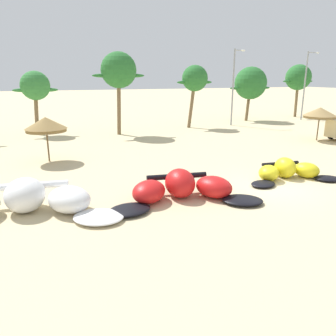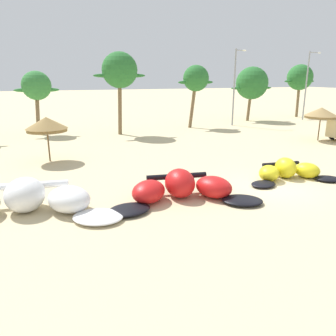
# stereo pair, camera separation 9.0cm
# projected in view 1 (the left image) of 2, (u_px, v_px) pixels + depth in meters

# --- Properties ---
(ground_plane) EXTENTS (260.00, 260.00, 0.00)m
(ground_plane) POSITION_uv_depth(u_px,v_px,m) (273.00, 187.00, 16.67)
(ground_plane) COLOR beige
(kite_far_left) EXTENTS (8.15, 4.39, 1.41)m
(kite_far_left) POSITION_uv_depth(u_px,v_px,m) (24.00, 202.00, 13.13)
(kite_far_left) COLOR white
(kite_far_left) RESTS_ON ground
(kite_left) EXTENTS (7.09, 3.87, 1.32)m
(kite_left) POSITION_uv_depth(u_px,v_px,m) (182.00, 189.00, 14.84)
(kite_left) COLOR black
(kite_left) RESTS_ON ground
(kite_left_of_center) EXTENTS (5.45, 2.88, 1.13)m
(kite_left_of_center) POSITION_uv_depth(u_px,v_px,m) (288.00, 171.00, 17.84)
(kite_left_of_center) COLOR black
(kite_left_of_center) RESTS_ON ground
(beach_umbrella_near_van) EXTENTS (2.66, 2.66, 2.94)m
(beach_umbrella_near_van) POSITION_uv_depth(u_px,v_px,m) (46.00, 124.00, 20.96)
(beach_umbrella_near_van) COLOR brown
(beach_umbrella_near_van) RESTS_ON ground
(beach_umbrella_middle) EXTENTS (2.79, 2.79, 2.88)m
(beach_umbrella_middle) POSITION_uv_depth(u_px,v_px,m) (320.00, 113.00, 28.16)
(beach_umbrella_middle) COLOR brown
(beach_umbrella_middle) RESTS_ON ground
(palm_left) EXTENTS (4.07, 2.72, 5.98)m
(palm_left) POSITION_uv_depth(u_px,v_px,m) (35.00, 86.00, 30.68)
(palm_left) COLOR brown
(palm_left) RESTS_ON ground
(palm_left_of_gap) EXTENTS (4.97, 3.32, 7.68)m
(palm_left_of_gap) POSITION_uv_depth(u_px,v_px,m) (119.00, 71.00, 30.25)
(palm_left_of_gap) COLOR brown
(palm_left_of_gap) RESTS_ON ground
(palm_center_left) EXTENTS (4.15, 2.76, 6.64)m
(palm_center_left) POSITION_uv_depth(u_px,v_px,m) (195.00, 79.00, 34.86)
(palm_center_left) COLOR brown
(palm_center_left) RESTS_ON ground
(palm_center_right) EXTENTS (5.97, 3.98, 6.64)m
(palm_center_right) POSITION_uv_depth(u_px,v_px,m) (251.00, 83.00, 40.56)
(palm_center_right) COLOR brown
(palm_center_right) RESTS_ON ground
(palm_right_of_gap) EXTENTS (5.11, 3.40, 7.04)m
(palm_right_of_gap) POSITION_uv_depth(u_px,v_px,m) (298.00, 78.00, 44.21)
(palm_right_of_gap) COLOR brown
(palm_right_of_gap) RESTS_ON ground
(lamppost_west) EXTENTS (1.43, 0.24, 8.37)m
(lamppost_west) POSITION_uv_depth(u_px,v_px,m) (234.00, 84.00, 36.51)
(lamppost_west) COLOR gray
(lamppost_west) RESTS_ON ground
(lamppost_west_center) EXTENTS (1.89, 0.24, 8.47)m
(lamppost_west_center) POSITION_uv_depth(u_px,v_px,m) (306.00, 82.00, 41.34)
(lamppost_west_center) COLOR gray
(lamppost_west_center) RESTS_ON ground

